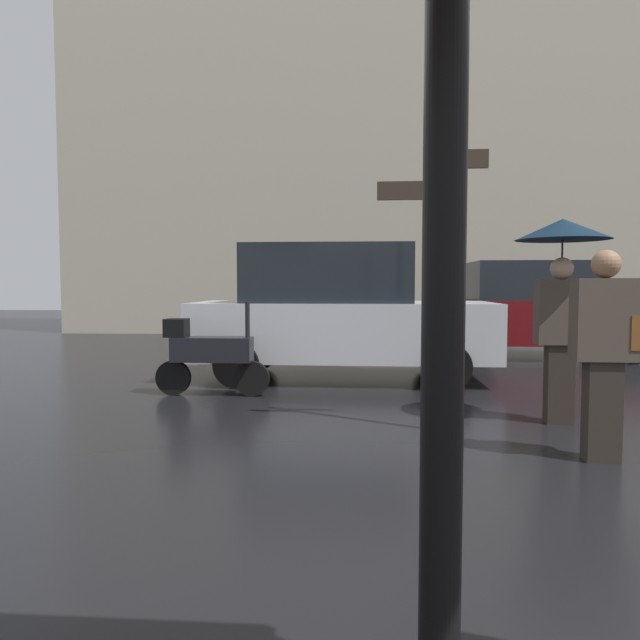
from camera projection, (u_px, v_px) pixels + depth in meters
The scene contains 7 objects.
pedestrian_with_umbrella at pixel (562, 269), 6.03m from camera, with size 0.96×0.96×2.13m.
pedestrian_with_bag at pixel (606, 342), 4.76m from camera, with size 0.53×0.24×1.74m.
parked_scooter at pixel (209, 353), 7.63m from camera, with size 1.51×0.32×1.23m.
parked_car_left at pixel (338, 313), 8.95m from camera, with size 4.52×1.96×2.05m.
parked_car_right at pixel (539, 310), 11.65m from camera, with size 4.30×1.95×1.91m.
street_signpost at pixel (430, 252), 5.77m from camera, with size 1.08×0.08×2.93m.
building_block at pixel (361, 71), 17.58m from camera, with size 17.83×2.51×15.81m, color #B2A893.
Camera 1 is at (0.05, -2.19, 1.45)m, focal length 32.74 mm.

